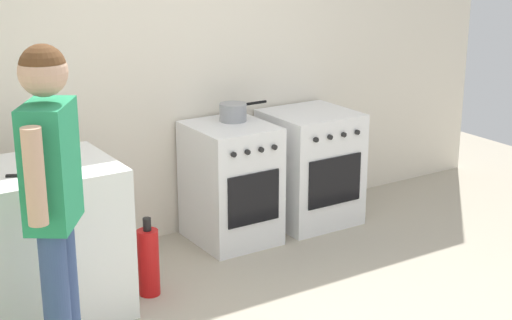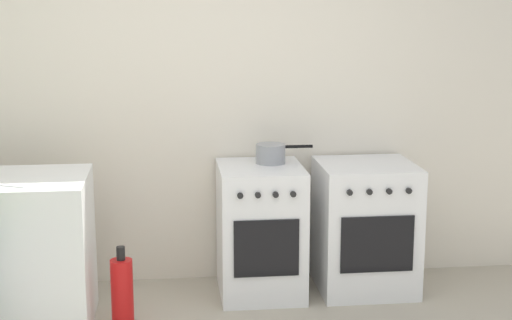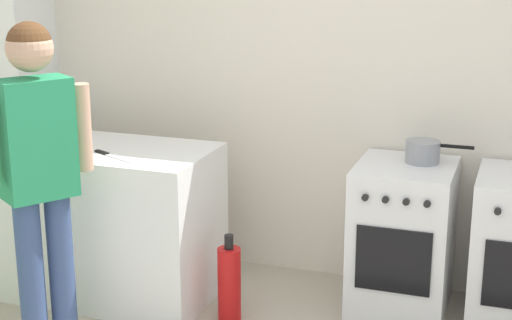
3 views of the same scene
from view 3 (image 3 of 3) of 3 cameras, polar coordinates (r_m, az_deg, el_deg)
name	(u,v)px [view 3 (image 3 of 3)]	position (r m, az deg, el deg)	size (l,w,h in m)	color
back_wall	(361,71)	(4.73, 7.63, 6.42)	(6.00, 0.10, 2.60)	silver
counter_unit	(104,221)	(4.73, -10.97, -4.36)	(1.30, 0.70, 0.90)	white
oven_left	(402,237)	(4.54, 10.60, -5.53)	(0.54, 0.62, 0.85)	white
pot	(423,152)	(4.46, 12.06, 0.60)	(0.37, 0.19, 0.13)	gray
knife_utility	(59,141)	(4.79, -14.11, 1.37)	(0.25, 0.10, 0.01)	silver
knife_bread	(113,156)	(4.38, -10.37, 0.28)	(0.33, 0.18, 0.01)	silver
knife_carving	(35,148)	(4.65, -15.81, 0.83)	(0.33, 0.12, 0.01)	silver
person	(38,160)	(3.95, -15.57, -0.02)	(0.36, 0.49, 1.68)	#384C7A
fire_extinguisher	(229,283)	(4.39, -1.96, -8.93)	(0.13, 0.13, 0.50)	red
larder_cabinet	(11,104)	(5.49, -17.36, 3.90)	(0.48, 0.44, 2.00)	white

